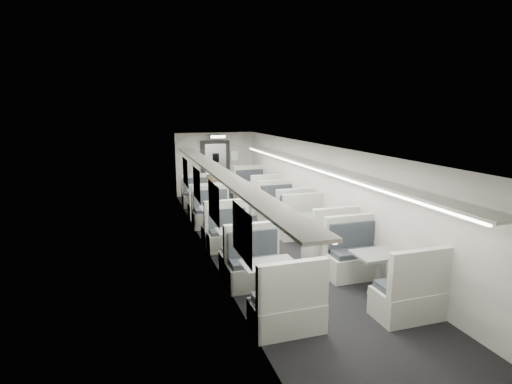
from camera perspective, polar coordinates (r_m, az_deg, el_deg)
room at (r=9.74m, az=1.38°, el=-0.49°), size 3.24×12.24×2.64m
booth_left_a at (r=13.05m, az=-7.86°, el=-1.21°), size 1.01×2.04×1.09m
booth_left_b at (r=10.57m, az=-5.48°, el=-4.08°), size 1.07×2.18×1.17m
booth_left_c at (r=8.80m, az=-2.83°, el=-7.51°), size 1.00×2.02×1.08m
booth_left_d at (r=6.87m, az=1.88°, el=-12.97°), size 1.08×2.19×1.17m
booth_right_a at (r=13.66m, az=0.30°, el=-0.28°), size 1.16×2.35×1.26m
booth_right_b at (r=11.18m, az=4.56°, el=-3.15°), size 1.09×2.21×1.18m
booth_right_c at (r=9.69m, az=8.33°, el=-5.49°), size 1.14×2.31×1.24m
booth_right_d at (r=7.56m, az=17.15°, el=-11.03°), size 1.11×2.26×1.21m
passenger at (r=12.27m, az=-6.14°, el=0.22°), size 0.70×0.56×1.65m
window_a at (r=12.65m, az=-10.06°, el=2.86°), size 0.02×1.18×0.84m
window_b at (r=10.50m, az=-8.46°, el=1.12°), size 0.02×1.18×0.84m
window_c at (r=8.38m, az=-6.06°, el=-1.51°), size 0.02×1.18×0.84m
window_d at (r=6.32m, az=-2.04°, el=-5.88°), size 0.02×1.18×0.84m
luggage_rack_left at (r=9.00m, az=-5.51°, el=3.08°), size 0.46×10.40×0.09m
luggage_rack_right at (r=9.81m, az=8.88°, el=3.72°), size 0.46×10.40×0.09m
vestibule_door at (r=15.41m, az=-5.78°, el=3.38°), size 1.10×0.13×2.10m
exit_sign at (r=14.81m, az=-5.48°, el=7.88°), size 0.62×0.12×0.16m
wall_notice at (r=15.51m, az=-3.08°, el=5.19°), size 0.32×0.02×0.40m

